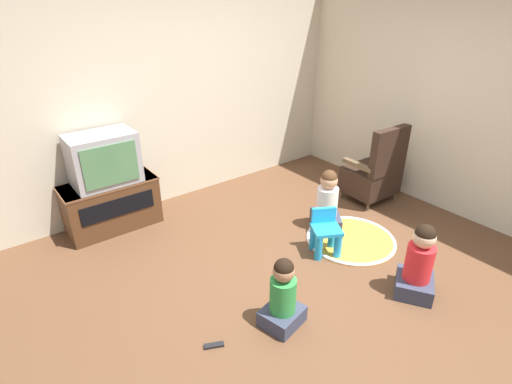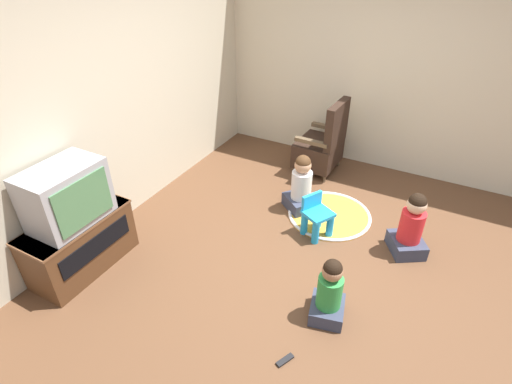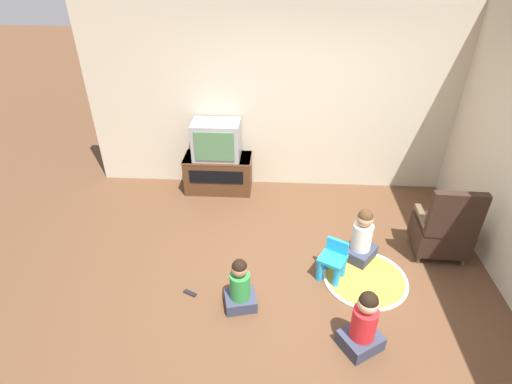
{
  "view_description": "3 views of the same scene",
  "coord_description": "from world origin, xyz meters",
  "px_view_note": "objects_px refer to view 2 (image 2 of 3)",
  "views": [
    {
      "loc": [
        -2.23,
        -2.13,
        2.38
      ],
      "look_at": [
        -0.14,
        0.6,
        0.65
      ],
      "focal_mm": 28.0,
      "sensor_mm": 36.0,
      "label": 1
    },
    {
      "loc": [
        -2.89,
        -0.9,
        2.74
      ],
      "look_at": [
        -0.17,
        0.56,
        0.71
      ],
      "focal_mm": 28.0,
      "sensor_mm": 36.0,
      "label": 2
    },
    {
      "loc": [
        -0.29,
        -3.23,
        3.24
      ],
      "look_at": [
        -0.5,
        0.59,
        0.81
      ],
      "focal_mm": 28.0,
      "sensor_mm": 36.0,
      "label": 3
    }
  ],
  "objects_px": {
    "child_watching_left": "(329,293)",
    "yellow_kid_chair": "(317,218)",
    "television": "(66,196)",
    "child_watching_center": "(411,228)",
    "black_armchair": "(322,146)",
    "tv_cabinet": "(80,243)",
    "child_watching_right": "(301,186)",
    "remote_control": "(285,360)"
  },
  "relations": [
    {
      "from": "tv_cabinet",
      "to": "television",
      "type": "xyz_separation_m",
      "value": [
        -0.0,
        -0.01,
        0.54
      ]
    },
    {
      "from": "child_watching_center",
      "to": "television",
      "type": "bearing_deg",
      "value": 90.05
    },
    {
      "from": "tv_cabinet",
      "to": "television",
      "type": "distance_m",
      "value": 0.54
    },
    {
      "from": "black_armchair",
      "to": "child_watching_right",
      "type": "xyz_separation_m",
      "value": [
        -0.95,
        -0.11,
        -0.07
      ]
    },
    {
      "from": "child_watching_center",
      "to": "child_watching_right",
      "type": "distance_m",
      "value": 1.26
    },
    {
      "from": "child_watching_left",
      "to": "remote_control",
      "type": "relative_size",
      "value": 4.01
    },
    {
      "from": "television",
      "to": "black_armchair",
      "type": "relative_size",
      "value": 0.68
    },
    {
      "from": "television",
      "to": "child_watching_left",
      "type": "xyz_separation_m",
      "value": [
        0.53,
        -2.26,
        -0.56
      ]
    },
    {
      "from": "yellow_kid_chair",
      "to": "black_armchair",
      "type": "bearing_deg",
      "value": 47.25
    },
    {
      "from": "television",
      "to": "black_armchair",
      "type": "distance_m",
      "value": 3.16
    },
    {
      "from": "tv_cabinet",
      "to": "television",
      "type": "bearing_deg",
      "value": -90.0
    },
    {
      "from": "yellow_kid_chair",
      "to": "remote_control",
      "type": "relative_size",
      "value": 2.96
    },
    {
      "from": "child_watching_left",
      "to": "remote_control",
      "type": "height_order",
      "value": "child_watching_left"
    },
    {
      "from": "child_watching_left",
      "to": "remote_control",
      "type": "xyz_separation_m",
      "value": [
        -0.56,
        0.13,
        -0.26
      ]
    },
    {
      "from": "television",
      "to": "child_watching_center",
      "type": "bearing_deg",
      "value": -57.84
    },
    {
      "from": "television",
      "to": "yellow_kid_chair",
      "type": "xyz_separation_m",
      "value": [
        1.51,
        -1.78,
        -0.62
      ]
    },
    {
      "from": "tv_cabinet",
      "to": "child_watching_center",
      "type": "height_order",
      "value": "child_watching_center"
    },
    {
      "from": "yellow_kid_chair",
      "to": "child_watching_left",
      "type": "distance_m",
      "value": 1.1
    },
    {
      "from": "child_watching_center",
      "to": "child_watching_right",
      "type": "relative_size",
      "value": 0.99
    },
    {
      "from": "child_watching_center",
      "to": "child_watching_right",
      "type": "height_order",
      "value": "child_watching_right"
    },
    {
      "from": "child_watching_left",
      "to": "child_watching_center",
      "type": "relative_size",
      "value": 0.9
    },
    {
      "from": "yellow_kid_chair",
      "to": "remote_control",
      "type": "bearing_deg",
      "value": -138.51
    },
    {
      "from": "tv_cabinet",
      "to": "yellow_kid_chair",
      "type": "xyz_separation_m",
      "value": [
        1.51,
        -1.79,
        -0.08
      ]
    },
    {
      "from": "black_armchair",
      "to": "child_watching_center",
      "type": "bearing_deg",
      "value": 52.17
    },
    {
      "from": "yellow_kid_chair",
      "to": "child_watching_center",
      "type": "bearing_deg",
      "value": -50.43
    },
    {
      "from": "child_watching_center",
      "to": "child_watching_left",
      "type": "bearing_deg",
      "value": 127.7
    },
    {
      "from": "television",
      "to": "child_watching_center",
      "type": "height_order",
      "value": "television"
    },
    {
      "from": "tv_cabinet",
      "to": "black_armchair",
      "type": "relative_size",
      "value": 1.01
    },
    {
      "from": "black_armchair",
      "to": "television",
      "type": "bearing_deg",
      "value": -22.99
    },
    {
      "from": "remote_control",
      "to": "television",
      "type": "bearing_deg",
      "value": -65.31
    },
    {
      "from": "child_watching_center",
      "to": "tv_cabinet",
      "type": "bearing_deg",
      "value": 89.96
    },
    {
      "from": "television",
      "to": "tv_cabinet",
      "type": "bearing_deg",
      "value": 90.0
    },
    {
      "from": "black_armchair",
      "to": "child_watching_left",
      "type": "relative_size",
      "value": 1.6
    },
    {
      "from": "child_watching_left",
      "to": "child_watching_right",
      "type": "height_order",
      "value": "child_watching_right"
    },
    {
      "from": "yellow_kid_chair",
      "to": "child_watching_right",
      "type": "bearing_deg",
      "value": 71.23
    },
    {
      "from": "black_armchair",
      "to": "remote_control",
      "type": "relative_size",
      "value": 6.41
    },
    {
      "from": "child_watching_left",
      "to": "black_armchair",
      "type": "bearing_deg",
      "value": 8.73
    },
    {
      "from": "television",
      "to": "child_watching_center",
      "type": "relative_size",
      "value": 0.97
    },
    {
      "from": "child_watching_center",
      "to": "remote_control",
      "type": "xyz_separation_m",
      "value": [
        -1.72,
        0.55,
        -0.29
      ]
    },
    {
      "from": "television",
      "to": "remote_control",
      "type": "distance_m",
      "value": 2.28
    },
    {
      "from": "child_watching_left",
      "to": "yellow_kid_chair",
      "type": "bearing_deg",
      "value": 12.86
    },
    {
      "from": "yellow_kid_chair",
      "to": "tv_cabinet",
      "type": "bearing_deg",
      "value": 158.88
    }
  ]
}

